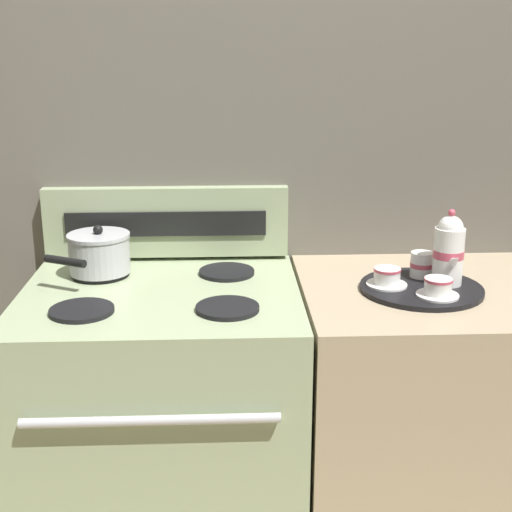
# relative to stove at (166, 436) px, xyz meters

# --- Properties ---
(wall_back) EXTENTS (6.00, 0.05, 2.20)m
(wall_back) POSITION_rel_stove_xyz_m (0.39, 0.35, 0.65)
(wall_back) COLOR #666056
(wall_back) RESTS_ON ground
(stove) EXTENTS (0.76, 0.69, 0.91)m
(stove) POSITION_rel_stove_xyz_m (0.00, 0.00, 0.00)
(stove) COLOR #9EAD84
(stove) RESTS_ON ground
(control_panel) EXTENTS (0.75, 0.05, 0.22)m
(control_panel) POSITION_rel_stove_xyz_m (0.00, 0.30, 0.57)
(control_panel) COLOR #9EAD84
(control_panel) RESTS_ON stove
(side_counter) EXTENTS (0.78, 0.66, 0.90)m
(side_counter) POSITION_rel_stove_xyz_m (0.78, 0.00, -0.00)
(side_counter) COLOR tan
(side_counter) RESTS_ON ground
(saucepan) EXTENTS (0.22, 0.26, 0.14)m
(saucepan) POSITION_rel_stove_xyz_m (-0.18, 0.15, 0.52)
(saucepan) COLOR #B7B7BC
(saucepan) RESTS_ON stove
(serving_tray) EXTENTS (0.33, 0.33, 0.01)m
(serving_tray) POSITION_rel_stove_xyz_m (0.71, -0.02, 0.45)
(serving_tray) COLOR black
(serving_tray) RESTS_ON side_counter
(teapot) EXTENTS (0.08, 0.13, 0.21)m
(teapot) POSITION_rel_stove_xyz_m (0.79, -0.01, 0.56)
(teapot) COLOR white
(teapot) RESTS_ON serving_tray
(teacup_left) EXTENTS (0.11, 0.11, 0.05)m
(teacup_left) POSITION_rel_stove_xyz_m (0.62, -0.02, 0.49)
(teacup_left) COLOR white
(teacup_left) RESTS_ON serving_tray
(teacup_right) EXTENTS (0.11, 0.11, 0.05)m
(teacup_right) POSITION_rel_stove_xyz_m (0.73, -0.11, 0.49)
(teacup_right) COLOR white
(teacup_right) RESTS_ON serving_tray
(creamer_jug) EXTENTS (0.07, 0.07, 0.07)m
(creamer_jug) POSITION_rel_stove_xyz_m (0.73, 0.06, 0.50)
(creamer_jug) COLOR white
(creamer_jug) RESTS_ON serving_tray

